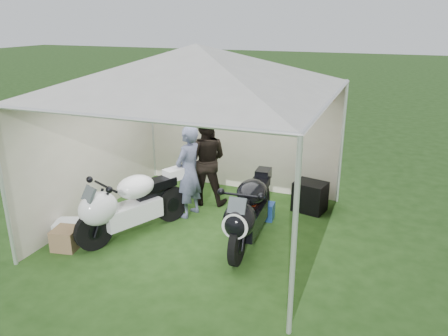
{
  "coord_description": "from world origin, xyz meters",
  "views": [
    {
      "loc": [
        2.78,
        -6.03,
        3.36
      ],
      "look_at": [
        0.3,
        0.35,
        0.99
      ],
      "focal_mm": 35.0,
      "sensor_mm": 36.0,
      "label": 1
    }
  ],
  "objects_px": {
    "paddock_stand": "(262,211)",
    "person_blue_jacket": "(188,172)",
    "person_dark_jacket": "(205,160)",
    "crate_1": "(66,239)",
    "canopy_tent": "(197,73)",
    "motorcycle_black": "(249,210)",
    "crate_0": "(71,230)",
    "equipment_box": "(310,197)",
    "motorcycle_white": "(128,203)"
  },
  "relations": [
    {
      "from": "canopy_tent",
      "to": "paddock_stand",
      "type": "height_order",
      "value": "canopy_tent"
    },
    {
      "from": "paddock_stand",
      "to": "crate_1",
      "type": "height_order",
      "value": "crate_1"
    },
    {
      "from": "motorcycle_black",
      "to": "person_blue_jacket",
      "type": "relative_size",
      "value": 1.28
    },
    {
      "from": "person_blue_jacket",
      "to": "crate_0",
      "type": "distance_m",
      "value": 2.14
    },
    {
      "from": "motorcycle_white",
      "to": "crate_1",
      "type": "height_order",
      "value": "motorcycle_white"
    },
    {
      "from": "person_blue_jacket",
      "to": "crate_0",
      "type": "height_order",
      "value": "person_blue_jacket"
    },
    {
      "from": "paddock_stand",
      "to": "equipment_box",
      "type": "bearing_deg",
      "value": 42.45
    },
    {
      "from": "motorcycle_black",
      "to": "equipment_box",
      "type": "distance_m",
      "value": 1.75
    },
    {
      "from": "person_blue_jacket",
      "to": "crate_1",
      "type": "height_order",
      "value": "person_blue_jacket"
    },
    {
      "from": "paddock_stand",
      "to": "person_blue_jacket",
      "type": "bearing_deg",
      "value": -165.62
    },
    {
      "from": "paddock_stand",
      "to": "person_blue_jacket",
      "type": "relative_size",
      "value": 0.25
    },
    {
      "from": "motorcycle_black",
      "to": "person_dark_jacket",
      "type": "relative_size",
      "value": 1.22
    },
    {
      "from": "paddock_stand",
      "to": "person_dark_jacket",
      "type": "relative_size",
      "value": 0.23
    },
    {
      "from": "paddock_stand",
      "to": "person_blue_jacket",
      "type": "height_order",
      "value": "person_blue_jacket"
    },
    {
      "from": "equipment_box",
      "to": "motorcycle_white",
      "type": "bearing_deg",
      "value": -141.12
    },
    {
      "from": "canopy_tent",
      "to": "motorcycle_white",
      "type": "bearing_deg",
      "value": -143.42
    },
    {
      "from": "paddock_stand",
      "to": "crate_0",
      "type": "xyz_separation_m",
      "value": [
        -2.63,
        -1.83,
        0.0
      ]
    },
    {
      "from": "paddock_stand",
      "to": "canopy_tent",
      "type": "bearing_deg",
      "value": -141.76
    },
    {
      "from": "motorcycle_white",
      "to": "motorcycle_black",
      "type": "height_order",
      "value": "motorcycle_black"
    },
    {
      "from": "motorcycle_black",
      "to": "motorcycle_white",
      "type": "bearing_deg",
      "value": -169.84
    },
    {
      "from": "person_dark_jacket",
      "to": "paddock_stand",
      "type": "bearing_deg",
      "value": 153.48
    },
    {
      "from": "paddock_stand",
      "to": "person_dark_jacket",
      "type": "bearing_deg",
      "value": 166.12
    },
    {
      "from": "motorcycle_white",
      "to": "motorcycle_black",
      "type": "bearing_deg",
      "value": 37.8
    },
    {
      "from": "person_dark_jacket",
      "to": "crate_0",
      "type": "relative_size",
      "value": 3.68
    },
    {
      "from": "canopy_tent",
      "to": "motorcycle_black",
      "type": "distance_m",
      "value": 2.22
    },
    {
      "from": "paddock_stand",
      "to": "motorcycle_black",
      "type": "bearing_deg",
      "value": -86.92
    },
    {
      "from": "motorcycle_black",
      "to": "equipment_box",
      "type": "height_order",
      "value": "motorcycle_black"
    },
    {
      "from": "motorcycle_white",
      "to": "person_dark_jacket",
      "type": "height_order",
      "value": "person_dark_jacket"
    },
    {
      "from": "canopy_tent",
      "to": "equipment_box",
      "type": "height_order",
      "value": "canopy_tent"
    },
    {
      "from": "motorcycle_white",
      "to": "crate_1",
      "type": "bearing_deg",
      "value": -109.63
    },
    {
      "from": "person_dark_jacket",
      "to": "crate_0",
      "type": "distance_m",
      "value": 2.65
    },
    {
      "from": "equipment_box",
      "to": "crate_0",
      "type": "height_order",
      "value": "equipment_box"
    },
    {
      "from": "paddock_stand",
      "to": "equipment_box",
      "type": "distance_m",
      "value": 0.97
    },
    {
      "from": "person_blue_jacket",
      "to": "crate_1",
      "type": "xyz_separation_m",
      "value": [
        -1.24,
        -1.77,
        -0.65
      ]
    },
    {
      "from": "motorcycle_black",
      "to": "equipment_box",
      "type": "xyz_separation_m",
      "value": [
        0.66,
        1.6,
        -0.3
      ]
    },
    {
      "from": "paddock_stand",
      "to": "crate_0",
      "type": "distance_m",
      "value": 3.2
    },
    {
      "from": "person_blue_jacket",
      "to": "person_dark_jacket",
      "type": "bearing_deg",
      "value": -173.38
    },
    {
      "from": "canopy_tent",
      "to": "person_blue_jacket",
      "type": "xyz_separation_m",
      "value": [
        -0.38,
        0.37,
        -1.76
      ]
    },
    {
      "from": "person_dark_jacket",
      "to": "crate_0",
      "type": "xyz_separation_m",
      "value": [
        -1.42,
        -2.13,
        -0.7
      ]
    },
    {
      "from": "person_dark_jacket",
      "to": "person_blue_jacket",
      "type": "height_order",
      "value": "person_dark_jacket"
    },
    {
      "from": "crate_0",
      "to": "motorcycle_white",
      "type": "bearing_deg",
      "value": 28.33
    },
    {
      "from": "motorcycle_black",
      "to": "crate_1",
      "type": "bearing_deg",
      "value": -158.98
    },
    {
      "from": "motorcycle_black",
      "to": "crate_1",
      "type": "relative_size",
      "value": 5.71
    },
    {
      "from": "canopy_tent",
      "to": "motorcycle_black",
      "type": "height_order",
      "value": "canopy_tent"
    },
    {
      "from": "motorcycle_white",
      "to": "crate_1",
      "type": "distance_m",
      "value": 1.06
    },
    {
      "from": "person_blue_jacket",
      "to": "paddock_stand",
      "type": "bearing_deg",
      "value": 115.34
    },
    {
      "from": "equipment_box",
      "to": "paddock_stand",
      "type": "bearing_deg",
      "value": -137.55
    },
    {
      "from": "canopy_tent",
      "to": "person_blue_jacket",
      "type": "bearing_deg",
      "value": 135.64
    },
    {
      "from": "paddock_stand",
      "to": "equipment_box",
      "type": "height_order",
      "value": "equipment_box"
    },
    {
      "from": "person_dark_jacket",
      "to": "crate_1",
      "type": "height_order",
      "value": "person_dark_jacket"
    }
  ]
}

